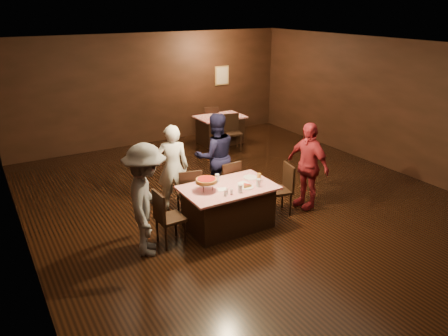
{
  "coord_description": "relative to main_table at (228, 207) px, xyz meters",
  "views": [
    {
      "loc": [
        -4.39,
        -6.34,
        3.74
      ],
      "look_at": [
        -0.74,
        -0.14,
        1.0
      ],
      "focal_mm": 35.0,
      "sensor_mm": 36.0,
      "label": 1
    }
  ],
  "objects": [
    {
      "name": "chair_far_right",
      "position": [
        0.4,
        0.75,
        0.09
      ],
      "size": [
        0.45,
        0.45,
        0.95
      ],
      "primitive_type": "cube",
      "rotation": [
        0.0,
        0.0,
        3.21
      ],
      "color": "black",
      "rests_on": "ground"
    },
    {
      "name": "diner_grey_knit",
      "position": [
        -1.51,
        -0.07,
        0.52
      ],
      "size": [
        1.09,
        1.34,
        1.8
      ],
      "primitive_type": "imported",
      "rotation": [
        0.0,
        0.0,
        1.14
      ],
      "color": "#5B5C60",
      "rests_on": "ground"
    },
    {
      "name": "glass_back",
      "position": [
        -0.05,
        0.3,
        0.46
      ],
      "size": [
        0.08,
        0.08,
        0.14
      ],
      "primitive_type": "cylinder",
      "color": "silver",
      "rests_on": "main_table"
    },
    {
      "name": "glass_front_left",
      "position": [
        0.05,
        -0.3,
        0.46
      ],
      "size": [
        0.08,
        0.08,
        0.14
      ],
      "primitive_type": "cylinder",
      "color": "silver",
      "rests_on": "main_table"
    },
    {
      "name": "chair_far_left",
      "position": [
        -0.4,
        0.75,
        0.09
      ],
      "size": [
        0.5,
        0.5,
        0.95
      ],
      "primitive_type": "cube",
      "rotation": [
        0.0,
        0.0,
        2.92
      ],
      "color": "black",
      "rests_on": "ground"
    },
    {
      "name": "chair_end_right",
      "position": [
        1.1,
        -0.0,
        0.09
      ],
      "size": [
        0.5,
        0.5,
        0.95
      ],
      "primitive_type": "cube",
      "rotation": [
        0.0,
        0.0,
        -1.78
      ],
      "color": "black",
      "rests_on": "ground"
    },
    {
      "name": "plate_with_slice",
      "position": [
        0.25,
        -0.18,
        0.41
      ],
      "size": [
        0.25,
        0.25,
        0.06
      ],
      "color": "white",
      "rests_on": "main_table"
    },
    {
      "name": "diner_red_shirt",
      "position": [
        1.74,
        -0.02,
        0.45
      ],
      "size": [
        0.52,
        1.03,
        1.68
      ],
      "primitive_type": "imported",
      "rotation": [
        0.0,
        0.0,
        -1.45
      ],
      "color": "maroon",
      "rests_on": "ground"
    },
    {
      "name": "diner_white_jacket",
      "position": [
        -0.51,
        1.19,
        0.45
      ],
      "size": [
        0.71,
        0.6,
        1.66
      ],
      "primitive_type": "imported",
      "rotation": [
        0.0,
        0.0,
        2.75
      ],
      "color": "white",
      "rests_on": "ground"
    },
    {
      "name": "diner_navy_hoodie",
      "position": [
        0.45,
        1.25,
        0.49
      ],
      "size": [
        0.96,
        0.81,
        1.75
      ],
      "primitive_type": "imported",
      "rotation": [
        0.0,
        0.0,
        2.96
      ],
      "color": "black",
      "rests_on": "ground"
    },
    {
      "name": "napkin_center",
      "position": [
        0.3,
        -0.0,
        0.39
      ],
      "size": [
        0.19,
        0.19,
        0.01
      ],
      "primitive_type": "cube",
      "rotation": [
        0.0,
        0.0,
        0.21
      ],
      "color": "white",
      "rests_on": "main_table"
    },
    {
      "name": "napkin_left",
      "position": [
        -0.15,
        -0.05,
        0.39
      ],
      "size": [
        0.21,
        0.21,
        0.01
      ],
      "primitive_type": "cube",
      "rotation": [
        0.0,
        0.0,
        -0.35
      ],
      "color": "white",
      "rests_on": "main_table"
    },
    {
      "name": "condiments",
      "position": [
        -0.18,
        -0.28,
        0.43
      ],
      "size": [
        0.17,
        0.1,
        0.09
      ],
      "color": "silver",
      "rests_on": "main_table"
    },
    {
      "name": "pizza_stand",
      "position": [
        -0.4,
        0.05,
        0.57
      ],
      "size": [
        0.38,
        0.38,
        0.22
      ],
      "color": "black",
      "rests_on": "main_table"
    },
    {
      "name": "plate_empty",
      "position": [
        0.55,
        0.15,
        0.39
      ],
      "size": [
        0.25,
        0.25,
        0.01
      ],
      "primitive_type": "cylinder",
      "color": "white",
      "rests_on": "main_table"
    },
    {
      "name": "chair_back_near",
      "position": [
        2.36,
        3.67,
        0.09
      ],
      "size": [
        0.51,
        0.51,
        0.95
      ],
      "primitive_type": "cube",
      "rotation": [
        0.0,
        0.0,
        -0.26
      ],
      "color": "black",
      "rests_on": "ground"
    },
    {
      "name": "room",
      "position": [
        0.83,
        0.45,
        1.75
      ],
      "size": [
        10.0,
        10.04,
        3.02
      ],
      "color": "black",
      "rests_on": "ground"
    },
    {
      "name": "glass_amber",
      "position": [
        0.6,
        -0.05,
        0.46
      ],
      "size": [
        0.08,
        0.08,
        0.14
      ],
      "primitive_type": "cylinder",
      "color": "#BF7F26",
      "rests_on": "main_table"
    },
    {
      "name": "main_table",
      "position": [
        0.0,
        0.0,
        0.0
      ],
      "size": [
        1.6,
        1.0,
        0.77
      ],
      "primitive_type": "cube",
      "color": "#AD0B1E",
      "rests_on": "ground"
    },
    {
      "name": "chair_back_far",
      "position": [
        2.36,
        4.97,
        0.09
      ],
      "size": [
        0.51,
        0.51,
        0.95
      ],
      "primitive_type": "cube",
      "rotation": [
        0.0,
        0.0,
        2.91
      ],
      "color": "black",
      "rests_on": "ground"
    },
    {
      "name": "chair_end_left",
      "position": [
        -1.1,
        -0.0,
        0.09
      ],
      "size": [
        0.43,
        0.43,
        0.95
      ],
      "primitive_type": "cube",
      "rotation": [
        0.0,
        0.0,
        1.61
      ],
      "color": "black",
      "rests_on": "ground"
    },
    {
      "name": "glass_front_right",
      "position": [
        0.45,
        -0.25,
        0.46
      ],
      "size": [
        0.08,
        0.08,
        0.14
      ],
      "primitive_type": "cylinder",
      "color": "silver",
      "rests_on": "main_table"
    },
    {
      "name": "back_table",
      "position": [
        2.36,
        4.37,
        0.0
      ],
      "size": [
        1.3,
        0.9,
        0.77
      ],
      "primitive_type": "cube",
      "color": "#A40A1A",
      "rests_on": "ground"
    }
  ]
}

